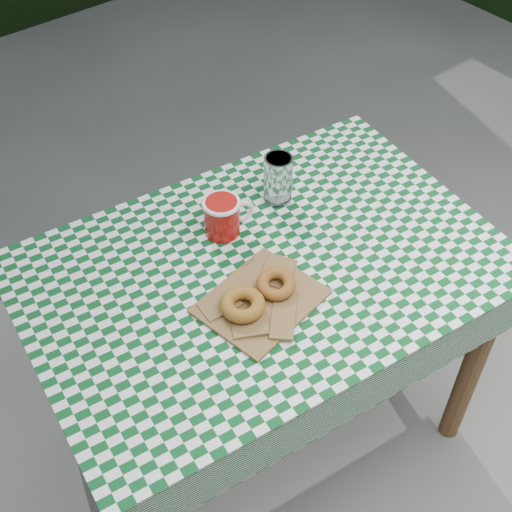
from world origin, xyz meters
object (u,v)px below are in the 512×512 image
Objects in this scene: paper_bag at (261,301)px; table at (263,358)px; coffee_mug at (222,217)px; drinking_glass at (278,179)px.

table is at bearing 47.35° from paper_bag.
coffee_mug reaches higher than table.
table is 6.32× the size of coffee_mug.
drinking_glass reaches higher than table.
drinking_glass is (0.19, 0.01, 0.02)m from coffee_mug.
coffee_mug is (0.07, 0.24, 0.04)m from paper_bag.
coffee_mug is at bearing 73.55° from paper_bag.
paper_bag is at bearing -125.34° from table.
paper_bag is at bearing -90.35° from coffee_mug.
paper_bag is (-0.08, -0.09, 0.39)m from table.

